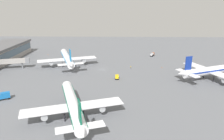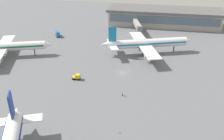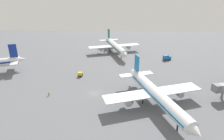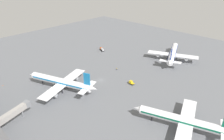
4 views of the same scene
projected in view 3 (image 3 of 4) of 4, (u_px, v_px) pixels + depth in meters
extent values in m
plane|color=slate|center=(94.00, 93.00, 83.40)|extent=(288.00, 288.00, 0.00)
cylinder|color=white|center=(156.00, 94.00, 71.70)|extent=(40.09, 18.21, 4.51)
cone|color=white|center=(196.00, 132.00, 52.27)|extent=(5.70, 5.57, 4.29)
cone|color=white|center=(133.00, 71.00, 90.87)|extent=(6.53, 5.31, 3.61)
cube|color=#1972B2|center=(156.00, 93.00, 71.57)|extent=(38.58, 17.74, 0.81)
cube|color=white|center=(153.00, 93.00, 73.69)|extent=(19.44, 38.86, 0.41)
cylinder|color=#A5A8AD|center=(178.00, 92.00, 77.20)|extent=(5.86, 4.15, 2.48)
cylinder|color=#A5A8AD|center=(126.00, 101.00, 71.36)|extent=(5.86, 4.15, 2.48)
cube|color=white|center=(136.00, 74.00, 87.93)|extent=(8.76, 15.90, 0.32)
cube|color=#1972B2|center=(137.00, 63.00, 85.92)|extent=(3.87, 1.80, 7.22)
cylinder|color=black|center=(178.00, 126.00, 60.37)|extent=(0.54, 0.54, 3.16)
cylinder|color=black|center=(159.00, 97.00, 77.01)|extent=(0.54, 0.54, 3.16)
cylinder|color=black|center=(143.00, 100.00, 75.08)|extent=(0.54, 0.54, 3.16)
cone|color=white|center=(22.00, 59.00, 107.06)|extent=(5.54, 6.61, 3.61)
cube|color=white|center=(15.00, 60.00, 106.06)|extent=(15.78, 9.51, 0.32)
cube|color=navy|center=(13.00, 51.00, 104.05)|extent=(2.00, 3.81, 7.22)
cylinder|color=white|center=(115.00, 46.00, 137.08)|extent=(38.24, 16.81, 4.29)
cone|color=white|center=(125.00, 54.00, 118.53)|extent=(5.39, 5.25, 4.07)
cone|color=white|center=(108.00, 39.00, 155.38)|extent=(6.19, 5.00, 3.43)
cube|color=#0C593F|center=(115.00, 46.00, 136.96)|extent=(36.80, 16.38, 0.77)
cube|color=white|center=(114.00, 46.00, 138.98)|extent=(18.01, 37.04, 0.39)
cylinder|color=#A5A8AD|center=(128.00, 47.00, 142.18)|extent=(5.56, 3.89, 2.36)
cylinder|color=#A5A8AD|center=(100.00, 49.00, 136.90)|extent=(5.56, 3.89, 2.36)
cube|color=white|center=(109.00, 40.00, 152.58)|extent=(8.15, 15.14, 0.31)
cube|color=#0C593F|center=(109.00, 34.00, 150.66)|extent=(3.69, 1.66, 6.86)
cylinder|color=black|center=(121.00, 57.00, 126.26)|extent=(0.51, 0.51, 3.00)
cylinder|color=black|center=(118.00, 50.00, 142.09)|extent=(0.51, 0.51, 3.00)
cylinder|color=black|center=(109.00, 50.00, 140.35)|extent=(0.51, 0.51, 3.00)
cube|color=black|center=(167.00, 59.00, 124.48)|extent=(4.45, 5.80, 0.30)
cube|color=#1966B2|center=(169.00, 57.00, 124.93)|extent=(2.55, 2.51, 1.60)
cube|color=#3F596B|center=(170.00, 57.00, 125.15)|extent=(1.42, 0.87, 0.90)
cube|color=#1966B2|center=(166.00, 57.00, 123.56)|extent=(3.55, 4.24, 2.60)
cylinder|color=black|center=(168.00, 59.00, 126.15)|extent=(0.66, 0.84, 0.80)
cylinder|color=black|center=(170.00, 59.00, 124.58)|extent=(0.66, 0.84, 0.80)
cylinder|color=black|center=(163.00, 59.00, 124.50)|extent=(0.66, 0.84, 0.80)
cylinder|color=black|center=(165.00, 60.00, 122.93)|extent=(0.66, 0.84, 0.80)
cube|color=black|center=(80.00, 75.00, 100.64)|extent=(3.21, 1.91, 0.30)
cube|color=gold|center=(80.00, 74.00, 99.64)|extent=(1.81, 1.91, 1.60)
cube|color=#3F596B|center=(80.00, 74.00, 98.77)|extent=(0.09, 1.60, 0.90)
cube|color=gold|center=(81.00, 74.00, 101.33)|extent=(1.41, 1.91, 0.50)
cylinder|color=black|center=(82.00, 76.00, 99.61)|extent=(0.80, 0.30, 0.80)
cylinder|color=black|center=(78.00, 76.00, 99.70)|extent=(0.80, 0.30, 0.80)
cylinder|color=black|center=(83.00, 74.00, 101.69)|extent=(0.80, 0.30, 0.80)
cylinder|color=black|center=(79.00, 74.00, 101.78)|extent=(0.80, 0.30, 0.80)
cylinder|color=#1E2338|center=(49.00, 94.00, 81.63)|extent=(0.38, 0.38, 0.85)
cylinder|color=yellow|center=(49.00, 93.00, 81.36)|extent=(0.45, 0.45, 0.60)
sphere|color=tan|center=(49.00, 92.00, 81.21)|extent=(0.22, 0.22, 0.22)
cylinder|color=yellow|center=(49.00, 93.00, 81.39)|extent=(0.10, 0.10, 0.54)
cylinder|color=yellow|center=(48.00, 93.00, 81.33)|extent=(0.10, 0.10, 0.54)
cylinder|color=slate|center=(222.00, 95.00, 78.58)|extent=(0.90, 0.90, 3.80)
cube|color=slate|center=(216.00, 88.00, 76.65)|extent=(3.65, 3.16, 3.08)
cone|color=#EA590C|center=(169.00, 55.00, 134.49)|extent=(0.44, 0.44, 0.60)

